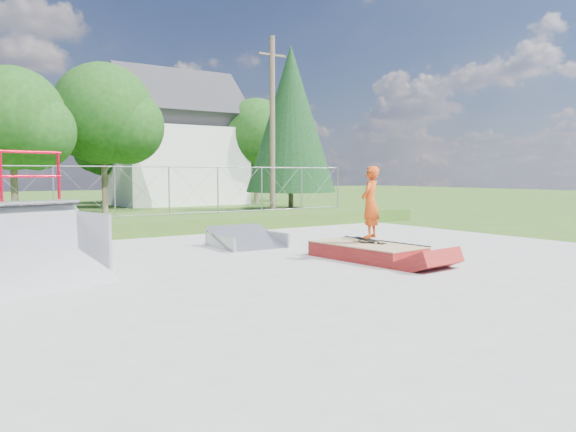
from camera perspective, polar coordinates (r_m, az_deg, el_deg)
name	(u,v)px	position (r m, az deg, el deg)	size (l,w,h in m)	color
ground	(287,279)	(10.96, -0.09, -6.42)	(120.00, 120.00, 0.00)	#2F5117
concrete_pad	(287,278)	(10.95, -0.09, -6.31)	(20.00, 16.00, 0.04)	gray
grass_berm	(125,227)	(19.43, -16.23, -1.12)	(24.00, 3.00, 0.50)	#2F5117
grind_box	(366,252)	(13.32, 7.97, -3.65)	(1.52, 2.79, 0.40)	maroon
quarter_pipe	(27,218)	(11.11, -25.02, -0.20)	(2.49, 2.11, 2.49)	#A9ACB1
flat_bank_ramp	(247,238)	(15.49, -4.18, -2.27)	(1.70, 1.81, 0.52)	#A9ACB1
skateboard	(370,241)	(13.44, 8.32, -2.54)	(0.22, 0.80, 0.02)	black
skater	(370,205)	(13.36, 8.36, 1.08)	(0.62, 0.41, 1.70)	#C74110
chain_link_fence	(115,192)	(20.31, -17.20, 2.35)	(20.00, 0.06, 1.80)	gray
gable_house	(176,146)	(38.03, -11.35, 6.98)	(8.40, 6.08, 8.94)	silver
utility_pole	(272,129)	(24.98, -1.60, 8.85)	(0.24, 0.24, 8.00)	brown
tree_left_near	(19,122)	(27.13, -25.66, 8.58)	(4.76, 4.48, 6.65)	brown
tree_center	(110,118)	(30.15, -17.65, 9.49)	(5.44, 5.12, 7.60)	brown
tree_right_far	(261,136)	(38.59, -2.79, 8.08)	(5.10, 4.80, 7.12)	brown
tree_back_mid	(109,149)	(38.45, -17.68, 6.53)	(4.08, 3.84, 5.70)	brown
conifer_tree	(291,119)	(31.71, 0.29, 9.80)	(5.04, 5.04, 9.10)	brown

